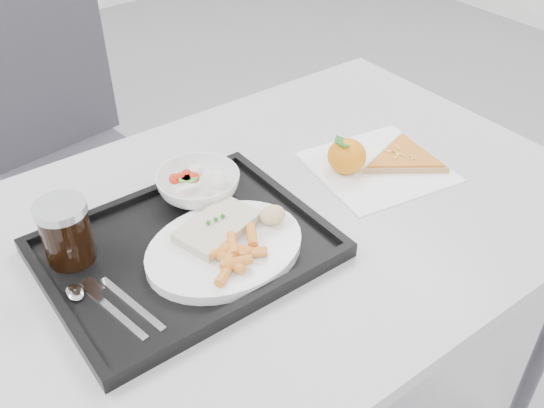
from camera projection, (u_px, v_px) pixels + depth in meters
name	position (u px, v px, depth m)	size (l,w,h in m)	color
table	(270.00, 242.00, 1.14)	(1.20, 0.80, 0.75)	silver
chair	(66.00, 145.00, 1.68)	(0.47, 0.47, 0.93)	#3A3940
tray	(186.00, 250.00, 1.01)	(0.45, 0.35, 0.03)	black
dinner_plate	(225.00, 248.00, 0.99)	(0.27, 0.27, 0.02)	white
fish_fillet	(218.00, 227.00, 1.01)	(0.15, 0.12, 0.03)	beige
bread_roll	(273.00, 215.00, 1.02)	(0.06, 0.05, 0.03)	tan
salad_bowl	(198.00, 185.00, 1.10)	(0.15, 0.15, 0.05)	white
cola_glass	(66.00, 231.00, 0.95)	(0.08, 0.08, 0.11)	black
cutlery	(104.00, 301.00, 0.91)	(0.10, 0.17, 0.01)	silver
napkin	(378.00, 167.00, 1.22)	(0.29, 0.28, 0.00)	white
tangerine	(347.00, 156.00, 1.19)	(0.10, 0.10, 0.07)	#FF9E1D
pizza_slice	(405.00, 158.00, 1.23)	(0.24, 0.24, 0.02)	tan
carrot_pile	(236.00, 254.00, 0.95)	(0.12, 0.09, 0.02)	orange
salad_contents	(200.00, 177.00, 1.11)	(0.09, 0.09, 0.02)	red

